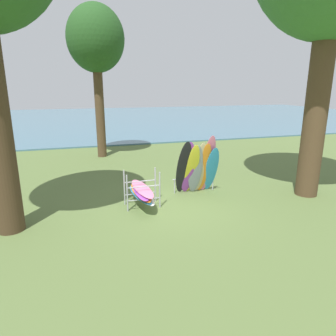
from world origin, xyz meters
TOP-DOWN VIEW (x-y plane):
  - ground_plane at (0.00, 0.00)m, footprint 80.00×80.00m
  - lake_water at (0.00, 29.30)m, footprint 80.00×36.00m
  - tree_mid_behind at (-1.72, 8.41)m, footprint 3.07×3.07m
  - leaning_board_pile at (1.18, 0.82)m, footprint 1.74×0.97m
  - board_storage_rack at (-1.08, 0.25)m, footprint 1.15×2.13m

SIDE VIEW (x-z plane):
  - ground_plane at x=0.00m, z-range 0.00..0.00m
  - lake_water at x=0.00m, z-range 0.00..0.10m
  - board_storage_rack at x=-1.08m, z-range -0.10..1.15m
  - leaning_board_pile at x=1.18m, z-range -0.12..2.18m
  - tree_mid_behind at x=-1.72m, z-range 2.19..10.40m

